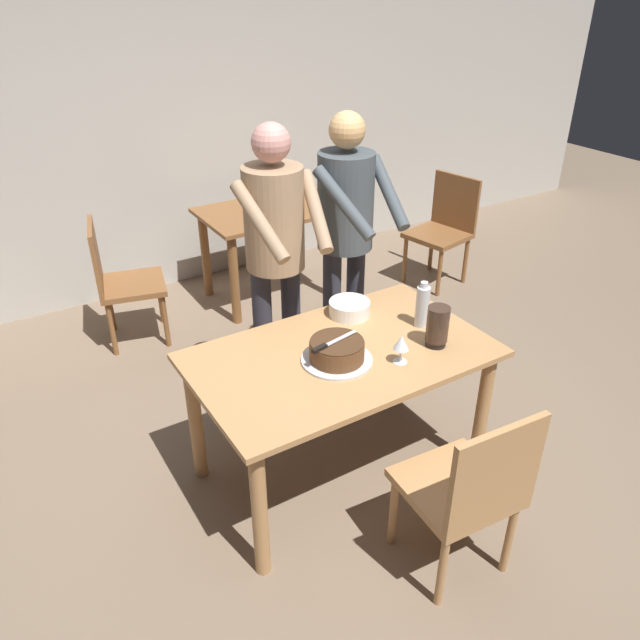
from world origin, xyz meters
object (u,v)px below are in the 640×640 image
object	(u,v)px
wine_glass_near	(401,344)
background_table	(267,229)
main_dining_table	(341,372)
person_cutting_cake	(275,246)
cake_on_platter	(337,352)
hurricane_lamp	(437,326)
water_bottle	(422,306)
cake_knife	(326,346)
chair_near_side	(469,488)
person_standing_beside	(346,227)
plate_stack	(349,308)
background_chair_1	(444,226)
background_chair_0	(120,279)

from	to	relation	value
wine_glass_near	background_table	world-z (taller)	wine_glass_near
main_dining_table	person_cutting_cake	world-z (taller)	person_cutting_cake
cake_on_platter	hurricane_lamp	xyz separation A→B (m)	(0.49, -0.14, 0.06)
main_dining_table	water_bottle	size ratio (longest dim) A/B	5.79
cake_knife	background_table	world-z (taller)	cake_knife
chair_near_side	person_cutting_cake	bearing A→B (deg)	94.11
main_dining_table	person_standing_beside	xyz separation A→B (m)	(0.47, 0.68, 0.44)
plate_stack	cake_on_platter	bearing A→B (deg)	-131.75
cake_knife	background_table	xyz separation A→B (m)	(0.77, 2.09, -0.29)
person_standing_beside	background_table	size ratio (longest dim) A/B	1.72
cake_on_platter	hurricane_lamp	world-z (taller)	hurricane_lamp
plate_stack	water_bottle	size ratio (longest dim) A/B	0.88
cake_knife	person_cutting_cake	size ratio (longest dim) A/B	0.16
wine_glass_near	background_chair_1	world-z (taller)	background_chair_1
person_standing_beside	background_chair_1	xyz separation A→B (m)	(1.56, 0.83, -0.58)
person_standing_beside	background_chair_1	bearing A→B (deg)	27.90
cake_knife	chair_near_side	world-z (taller)	chair_near_side
wine_glass_near	chair_near_side	xyz separation A→B (m)	(-0.09, -0.60, -0.36)
cake_on_platter	background_table	size ratio (longest dim) A/B	0.34
background_chair_1	main_dining_table	bearing A→B (deg)	-143.53
cake_on_platter	hurricane_lamp	distance (m)	0.51
person_standing_beside	chair_near_side	world-z (taller)	person_standing_beside
wine_glass_near	water_bottle	size ratio (longest dim) A/B	0.58
wine_glass_near	chair_near_side	world-z (taller)	chair_near_side
water_bottle	main_dining_table	bearing A→B (deg)	-179.57
wine_glass_near	background_chair_0	bearing A→B (deg)	109.26
cake_on_platter	cake_knife	size ratio (longest dim) A/B	1.26
background_chair_0	background_chair_1	bearing A→B (deg)	-9.45
background_table	background_chair_1	xyz separation A→B (m)	(1.39, -0.52, -0.09)
water_bottle	person_standing_beside	distance (m)	0.71
water_bottle	background_chair_1	size ratio (longest dim) A/B	0.28
main_dining_table	person_cutting_cake	distance (m)	0.78
main_dining_table	person_cutting_cake	bearing A→B (deg)	90.47
water_bottle	cake_knife	bearing A→B (deg)	-173.98
wine_glass_near	water_bottle	bearing A→B (deg)	35.51
water_bottle	background_table	xyz separation A→B (m)	(0.15, 2.02, -0.29)
cake_knife	chair_near_side	size ratio (longest dim) A/B	0.30
cake_knife	water_bottle	xyz separation A→B (m)	(0.63, 0.07, -0.00)
background_chair_0	background_chair_1	size ratio (longest dim) A/B	1.00
cake_knife	water_bottle	size ratio (longest dim) A/B	1.08
background_chair_0	background_table	bearing A→B (deg)	4.34
water_bottle	background_table	world-z (taller)	water_bottle
person_cutting_cake	main_dining_table	bearing A→B (deg)	-89.53
wine_glass_near	person_cutting_cake	world-z (taller)	person_cutting_cake
wine_glass_near	main_dining_table	bearing A→B (deg)	131.14
hurricane_lamp	water_bottle	bearing A→B (deg)	71.84
hurricane_lamp	cake_knife	bearing A→B (deg)	167.35
hurricane_lamp	person_cutting_cake	bearing A→B (deg)	117.61
cake_on_platter	wine_glass_near	xyz separation A→B (m)	(0.25, -0.17, 0.05)
water_bottle	background_table	distance (m)	2.05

